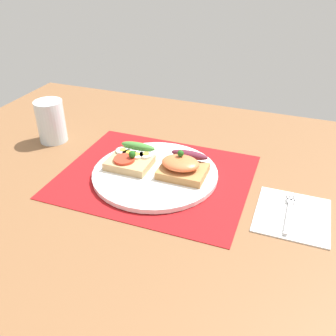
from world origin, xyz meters
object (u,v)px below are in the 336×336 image
Objects in this scene: sandwich_egg_tomato at (132,158)px; drinking_glass at (51,121)px; plate at (155,173)px; sandwich_salmon at (183,166)px; fork at (289,211)px; napkin at (292,214)px.

sandwich_egg_tomato is 25.74cm from drinking_glass.
sandwich_salmon is (5.87, 1.23, 2.47)cm from plate.
sandwich_egg_tomato is 35.16cm from fork.
fork is (34.83, -4.39, -2.02)cm from sandwich_egg_tomato.
sandwich_egg_tomato is 0.89× the size of drinking_glass.
fork is (22.81, -4.39, -2.52)cm from sandwich_salmon.
sandwich_salmon reaches higher than plate.
plate is 2.76× the size of sandwich_salmon.
napkin is 1.11× the size of fork.
napkin is 0.90cm from fork.
napkin is at bearing -11.42° from sandwich_salmon.
drinking_glass is (-59.82, 10.00, 4.58)cm from fork.
drinking_glass is at bearing 170.29° from napkin.
fork is (28.69, -3.16, -0.06)cm from plate.
fork is at bearing -7.19° from sandwich_egg_tomato.
sandwich_salmon is 0.74× the size of fork.
plate is at bearing 173.71° from fork.
plate is at bearing -12.38° from drinking_glass.
plate is 2.87× the size of sandwich_egg_tomato.
drinking_glass reaches higher than sandwich_salmon.
sandwich_egg_tomato reaches higher than fork.
napkin is at bearing -7.61° from sandwich_egg_tomato.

